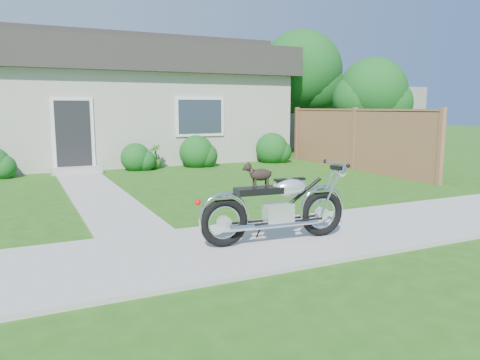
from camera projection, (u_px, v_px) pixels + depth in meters
name	position (u px, v px, depth m)	size (l,w,h in m)	color
ground	(261.00, 243.00, 6.61)	(80.00, 80.00, 0.00)	#235114
sidewalk	(261.00, 241.00, 6.61)	(24.00, 2.20, 0.04)	#9E9B93
walkway	(96.00, 193.00, 10.43)	(1.20, 8.00, 0.03)	#9E9B93
house	(106.00, 100.00, 16.97)	(12.60, 7.03, 4.50)	beige
fence	(354.00, 139.00, 14.28)	(0.12, 6.62, 1.90)	#A26848
tree_near	(377.00, 95.00, 16.25)	(2.45, 2.36, 3.63)	#3D2B1C
tree_far	(305.00, 75.00, 18.44)	(3.21, 3.21, 4.92)	#3D2B1C
shrub_row	(159.00, 155.00, 14.53)	(10.73, 1.12, 1.12)	#155019
potted_plant_right	(155.00, 157.00, 14.53)	(0.42, 0.42, 0.76)	#245E19
motorcycle_with_dog	(278.00, 206.00, 6.50)	(2.22, 0.60, 1.11)	black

